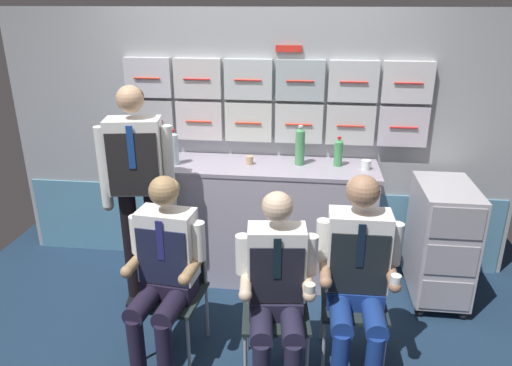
{
  "coord_description": "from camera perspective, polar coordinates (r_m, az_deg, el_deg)",
  "views": [
    {
      "loc": [
        0.44,
        -2.45,
        2.21
      ],
      "look_at": [
        0.1,
        0.4,
        1.1
      ],
      "focal_mm": 33.71,
      "sensor_mm": 36.0,
      "label": 1
    }
  ],
  "objects": [
    {
      "name": "galley_bulkhead",
      "position": [
        4.01,
        0.48,
        4.79
      ],
      "size": [
        4.2,
        0.14,
        2.15
      ],
      "color": "#A3A8AD",
      "rests_on": "ground"
    },
    {
      "name": "galley_counter",
      "position": [
        3.95,
        0.85,
        -4.62
      ],
      "size": [
        1.79,
        0.53,
        0.99
      ],
      "color": "#AEA5B7",
      "rests_on": "ground"
    },
    {
      "name": "service_trolley",
      "position": [
        3.92,
        21.06,
        -6.3
      ],
      "size": [
        0.4,
        0.65,
        0.93
      ],
      "color": "black",
      "rests_on": "ground"
    },
    {
      "name": "folding_chair_left",
      "position": [
        3.25,
        -9.57,
        -10.86
      ],
      "size": [
        0.44,
        0.44,
        0.83
      ],
      "color": "#A8AAAF",
      "rests_on": "ground"
    },
    {
      "name": "crew_member_near_trolley",
      "position": [
        2.96,
        12.02,
        -10.13
      ],
      "size": [
        0.51,
        0.62,
        1.27
      ],
      "color": "black",
      "rests_on": "ground"
    },
    {
      "name": "crew_member_standing",
      "position": [
        3.51,
        -13.87,
        0.23
      ],
      "size": [
        0.52,
        0.31,
        1.67
      ],
      "color": "black",
      "rests_on": "ground"
    },
    {
      "name": "espresso_cup_small",
      "position": [
        3.76,
        -0.77,
        2.76
      ],
      "size": [
        0.06,
        0.06,
        0.07
      ],
      "color": "tan",
      "rests_on": "galley_counter"
    },
    {
      "name": "crew_member_left",
      "position": [
        3.04,
        -10.91,
        -9.73
      ],
      "size": [
        0.49,
        0.62,
        1.23
      ],
      "color": "black",
      "rests_on": "ground"
    },
    {
      "name": "sparkling_bottle_green",
      "position": [
        3.76,
        9.75,
        3.62
      ],
      "size": [
        0.07,
        0.07,
        0.23
      ],
      "color": "#459A58",
      "rests_on": "galley_counter"
    },
    {
      "name": "folding_chair_right",
      "position": [
        3.05,
        2.32,
        -12.91
      ],
      "size": [
        0.44,
        0.44,
        0.83
      ],
      "color": "#A8AAAF",
      "rests_on": "ground"
    },
    {
      "name": "water_bottle_blue_cap",
      "position": [
        3.79,
        -9.75,
        4.12
      ],
      "size": [
        0.08,
        0.08,
        0.28
      ],
      "color": "silver",
      "rests_on": "galley_counter"
    },
    {
      "name": "ground",
      "position": [
        3.34,
        -2.68,
        -20.78
      ],
      "size": [
        4.8,
        4.8,
        0.04
      ],
      "primitive_type": "cube",
      "color": "#1A2E46"
    },
    {
      "name": "water_bottle_clear",
      "position": [
        3.74,
        5.24,
        4.38
      ],
      "size": [
        0.07,
        0.07,
        0.31
      ],
      "color": "#4B995D",
      "rests_on": "galley_counter"
    },
    {
      "name": "crew_member_right",
      "position": [
        2.83,
        2.47,
        -12.2
      ],
      "size": [
        0.48,
        0.61,
        1.21
      ],
      "color": "black",
      "rests_on": "ground"
    },
    {
      "name": "folding_chair_near_trolley",
      "position": [
        3.19,
        11.49,
        -11.63
      ],
      "size": [
        0.4,
        0.41,
        0.83
      ],
      "color": "#A8AAAF",
      "rests_on": "ground"
    },
    {
      "name": "paper_cup_blue",
      "position": [
        3.74,
        12.92,
        2.15
      ],
      "size": [
        0.07,
        0.07,
        0.07
      ],
      "color": "white",
      "rests_on": "galley_counter"
    }
  ]
}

